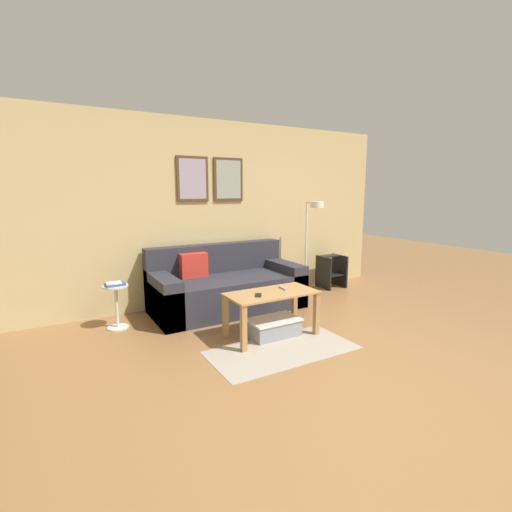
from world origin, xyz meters
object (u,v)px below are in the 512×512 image
at_px(side_table, 116,303).
at_px(book_stack, 115,284).
at_px(couch, 226,287).
at_px(remote_control, 284,288).
at_px(floor_lamp, 312,232).
at_px(coffee_table, 272,301).
at_px(cell_phone, 258,295).
at_px(storage_bin, 274,327).
at_px(step_stool, 331,271).

relative_size(side_table, book_stack, 2.34).
bearing_deg(couch, remote_control, -78.68).
xyz_separation_m(floor_lamp, side_table, (-2.86, -0.02, -0.67)).
distance_m(couch, floor_lamp, 1.60).
distance_m(coffee_table, remote_control, 0.23).
height_order(floor_lamp, cell_phone, floor_lamp).
relative_size(floor_lamp, cell_phone, 10.21).
xyz_separation_m(coffee_table, remote_control, (0.19, 0.05, 0.11)).
distance_m(storage_bin, remote_control, 0.45).
distance_m(book_stack, remote_control, 1.93).
bearing_deg(storage_bin, coffee_table, 149.46).
height_order(coffee_table, remote_control, remote_control).
distance_m(side_table, book_stack, 0.23).
distance_m(couch, remote_control, 1.11).
distance_m(side_table, cell_phone, 1.69).
bearing_deg(floor_lamp, storage_bin, -141.24).
height_order(couch, book_stack, couch).
bearing_deg(coffee_table, cell_phone, -169.04).
bearing_deg(floor_lamp, couch, 179.81).
height_order(remote_control, step_stool, step_stool).
distance_m(cell_phone, step_stool, 2.55).
xyz_separation_m(storage_bin, floor_lamp, (1.40, 1.12, 0.88)).
relative_size(book_stack, cell_phone, 1.57).
distance_m(couch, coffee_table, 1.12).
bearing_deg(cell_phone, step_stool, 62.76).
distance_m(couch, storage_bin, 1.15).
relative_size(book_stack, remote_control, 1.47).
xyz_separation_m(couch, book_stack, (-1.42, -0.03, 0.24)).
relative_size(coffee_table, storage_bin, 1.75).
xyz_separation_m(floor_lamp, step_stool, (0.56, 0.17, -0.70)).
distance_m(coffee_table, floor_lamp, 1.90).
distance_m(floor_lamp, step_stool, 0.91).
xyz_separation_m(coffee_table, cell_phone, (-0.19, -0.04, 0.11)).
relative_size(storage_bin, remote_control, 3.80).
bearing_deg(coffee_table, book_stack, 143.14).
distance_m(floor_lamp, book_stack, 2.90).
bearing_deg(book_stack, side_table, 61.62).
bearing_deg(coffee_table, remote_control, 14.40).
bearing_deg(coffee_table, step_stool, 32.85).
height_order(coffee_table, storage_bin, coffee_table).
bearing_deg(cell_phone, couch, 113.37).
bearing_deg(step_stool, cell_phone, -148.78).
distance_m(book_stack, step_stool, 3.44).
bearing_deg(couch, cell_phone, -98.17).
xyz_separation_m(side_table, step_stool, (3.42, 0.19, -0.03)).
height_order(couch, storage_bin, couch).
xyz_separation_m(cell_phone, step_stool, (2.18, 1.32, -0.22)).
bearing_deg(remote_control, floor_lamp, 47.12).
height_order(remote_control, cell_phone, remote_control).
relative_size(side_table, step_stool, 0.98).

